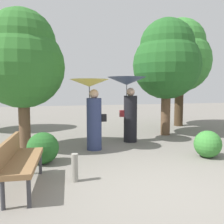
# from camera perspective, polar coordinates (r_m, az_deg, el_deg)

# --- Properties ---
(ground_plane) EXTENTS (40.00, 40.00, 0.00)m
(ground_plane) POSITION_cam_1_polar(r_m,az_deg,el_deg) (4.17, 12.78, -17.71)
(ground_plane) COLOR slate
(person_left) EXTENTS (1.04, 1.04, 1.89)m
(person_left) POSITION_cam_1_polar(r_m,az_deg,el_deg) (6.33, -4.83, 1.95)
(person_left) COLOR navy
(person_left) RESTS_ON ground
(person_right) EXTENTS (1.18, 1.18, 1.99)m
(person_right) POSITION_cam_1_polar(r_m,az_deg,el_deg) (7.29, 3.92, 3.67)
(person_right) COLOR black
(person_right) RESTS_ON ground
(park_bench) EXTENTS (0.62, 1.54, 0.83)m
(park_bench) POSITION_cam_1_polar(r_m,az_deg,el_deg) (4.21, -21.46, -10.34)
(park_bench) COLOR #38383D
(park_bench) RESTS_ON ground
(tree_near_left) EXTENTS (2.18, 2.18, 3.69)m
(tree_near_left) POSITION_cam_1_polar(r_m,az_deg,el_deg) (6.73, -20.72, 11.80)
(tree_near_left) COLOR brown
(tree_near_left) RESTS_ON ground
(tree_near_right) EXTENTS (2.36, 2.36, 4.05)m
(tree_near_right) POSITION_cam_1_polar(r_m,az_deg,el_deg) (8.66, 12.99, 12.21)
(tree_near_right) COLOR brown
(tree_near_right) RESTS_ON ground
(tree_mid_right) EXTENTS (2.65, 2.65, 4.63)m
(tree_mid_right) POSITION_cam_1_polar(r_m,az_deg,el_deg) (10.97, 16.02, 12.80)
(tree_mid_right) COLOR #42301E
(tree_mid_right) RESTS_ON ground
(bush_path_left) EXTENTS (0.69, 0.69, 0.69)m
(bush_path_left) POSITION_cam_1_polar(r_m,az_deg,el_deg) (5.48, -16.23, -8.27)
(bush_path_left) COLOR #235B23
(bush_path_left) RESTS_ON ground
(bush_path_right) EXTENTS (0.65, 0.65, 0.65)m
(bush_path_right) POSITION_cam_1_polar(r_m,az_deg,el_deg) (6.17, 21.95, -7.13)
(bush_path_right) COLOR #387F33
(bush_path_right) RESTS_ON ground
(path_marker_post) EXTENTS (0.12, 0.12, 0.50)m
(path_marker_post) POSITION_cam_1_polar(r_m,az_deg,el_deg) (4.36, -8.93, -13.04)
(path_marker_post) COLOR gray
(path_marker_post) RESTS_ON ground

